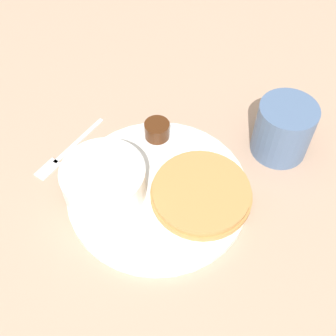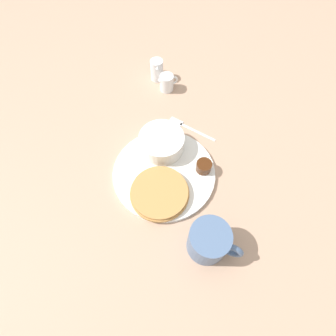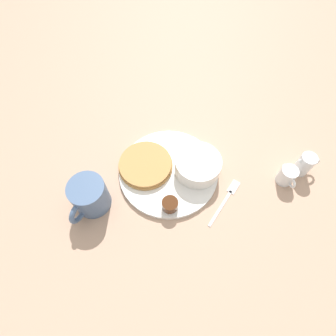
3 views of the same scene
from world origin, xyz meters
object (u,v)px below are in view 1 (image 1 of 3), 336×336
plate (158,191)px  coffee_mug (284,128)px  fork (64,154)px  bowl (104,179)px

plate → coffee_mug: bearing=37.2°
plate → coffee_mug: size_ratio=2.22×
coffee_mug → fork: size_ratio=0.84×
plate → coffee_mug: (0.17, 0.13, 0.04)m
bowl → fork: bowl is taller
bowl → coffee_mug: size_ratio=1.00×
plate → bowl: 0.08m
bowl → fork: size_ratio=0.84×
bowl → coffee_mug: coffee_mug is taller
coffee_mug → fork: (-0.33, -0.09, -0.04)m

